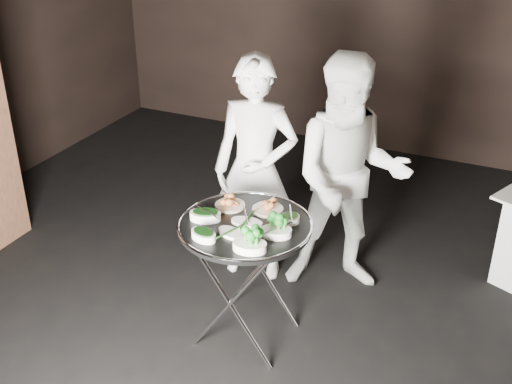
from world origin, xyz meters
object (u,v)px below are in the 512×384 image
at_px(tray_stand, 246,277).
at_px(serving_tray, 245,225).
at_px(waiter_left, 256,171).
at_px(waiter_right, 349,177).

relative_size(tray_stand, serving_tray, 1.02).
xyz_separation_m(serving_tray, waiter_left, (-0.26, 0.70, -0.01)).
height_order(tray_stand, waiter_left, waiter_left).
xyz_separation_m(tray_stand, waiter_right, (0.37, 0.81, 0.38)).
bearing_deg(waiter_right, waiter_left, 168.82).
xyz_separation_m(tray_stand, serving_tray, (0.00, -0.00, 0.36)).
relative_size(tray_stand, waiter_left, 0.50).
relative_size(waiter_left, waiter_right, 0.96).
bearing_deg(tray_stand, waiter_left, 110.20).
relative_size(tray_stand, waiter_right, 0.48).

